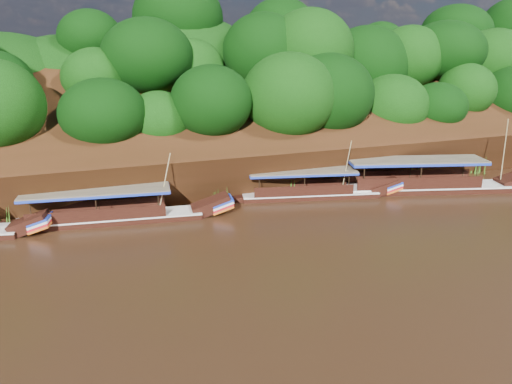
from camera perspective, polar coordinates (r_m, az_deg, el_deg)
ground at (r=31.95m, az=10.41°, el=-5.11°), size 160.00×160.00×0.00m
riverbank at (r=51.43m, az=-2.43°, el=5.78°), size 120.00×30.06×19.40m
boat_0 at (r=43.31m, az=19.77°, el=0.90°), size 16.60×6.64×6.55m
boat_1 at (r=39.51m, az=7.11°, el=0.12°), size 12.75×4.57×5.00m
boat_2 at (r=35.24m, az=-15.11°, el=-2.41°), size 14.68×3.79×5.00m
reeds at (r=38.65m, az=-0.23°, el=0.47°), size 49.62×2.41×2.05m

